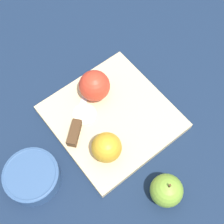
{
  "coord_description": "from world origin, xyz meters",
  "views": [
    {
      "loc": [
        -0.24,
        0.27,
        0.75
      ],
      "look_at": [
        0.0,
        0.0,
        0.04
      ],
      "focal_mm": 50.0,
      "sensor_mm": 36.0,
      "label": 1
    }
  ],
  "objects_px": {
    "apple_half_right": "(95,86)",
    "apple_whole": "(166,190)",
    "bowl": "(32,176)",
    "knife": "(76,129)",
    "apple_half_left": "(107,147)"
  },
  "relations": [
    {
      "from": "apple_half_left",
      "to": "knife",
      "type": "height_order",
      "value": "apple_half_left"
    },
    {
      "from": "apple_half_right",
      "to": "bowl",
      "type": "bearing_deg",
      "value": -100.01
    },
    {
      "from": "bowl",
      "to": "knife",
      "type": "bearing_deg",
      "value": -87.61
    },
    {
      "from": "apple_half_left",
      "to": "bowl",
      "type": "bearing_deg",
      "value": 107.32
    },
    {
      "from": "apple_half_right",
      "to": "knife",
      "type": "height_order",
      "value": "apple_half_right"
    },
    {
      "from": "apple_half_right",
      "to": "bowl",
      "type": "relative_size",
      "value": 0.62
    },
    {
      "from": "apple_half_left",
      "to": "bowl",
      "type": "xyz_separation_m",
      "value": [
        0.09,
        0.16,
        -0.03
      ]
    },
    {
      "from": "apple_half_right",
      "to": "apple_whole",
      "type": "distance_m",
      "value": 0.32
    },
    {
      "from": "apple_half_left",
      "to": "apple_whole",
      "type": "height_order",
      "value": "apple_half_left"
    },
    {
      "from": "apple_half_left",
      "to": "apple_half_right",
      "type": "height_order",
      "value": "apple_half_right"
    },
    {
      "from": "apple_half_left",
      "to": "knife",
      "type": "xyz_separation_m",
      "value": [
        0.1,
        0.01,
        -0.03
      ]
    },
    {
      "from": "apple_half_right",
      "to": "bowl",
      "type": "xyz_separation_m",
      "value": [
        -0.04,
        0.27,
        -0.04
      ]
    },
    {
      "from": "apple_half_right",
      "to": "knife",
      "type": "xyz_separation_m",
      "value": [
        -0.04,
        0.11,
        -0.03
      ]
    },
    {
      "from": "apple_half_right",
      "to": "knife",
      "type": "relative_size",
      "value": 0.51
    },
    {
      "from": "apple_half_left",
      "to": "apple_whole",
      "type": "xyz_separation_m",
      "value": [
        -0.17,
        -0.02,
        -0.02
      ]
    }
  ]
}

